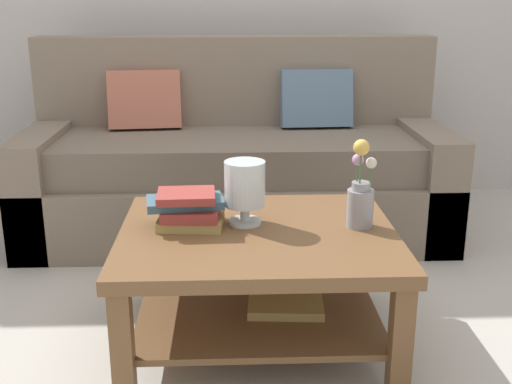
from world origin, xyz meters
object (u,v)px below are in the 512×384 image
coffee_table (258,262)px  book_stack_main (189,209)px  glass_hurricane_vase (245,186)px  flower_pitcher (361,197)px  couch (237,167)px

coffee_table → book_stack_main: book_stack_main is taller
book_stack_main → glass_hurricane_vase: glass_hurricane_vase is taller
glass_hurricane_vase → flower_pitcher: flower_pitcher is taller
couch → book_stack_main: size_ratio=7.65×
book_stack_main → flower_pitcher: size_ratio=0.89×
couch → glass_hurricane_vase: 1.21m
flower_pitcher → glass_hurricane_vase: bearing=173.3°
glass_hurricane_vase → flower_pitcher: 0.43m
book_stack_main → glass_hurricane_vase: size_ratio=1.23×
book_stack_main → glass_hurricane_vase: 0.22m
couch → glass_hurricane_vase: size_ratio=9.41×
coffee_table → book_stack_main: 0.33m
couch → glass_hurricane_vase: couch is taller
couch → glass_hurricane_vase: bearing=-89.1°
glass_hurricane_vase → book_stack_main: bearing=-175.6°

